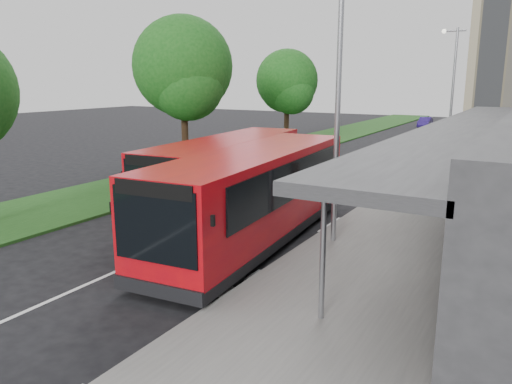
# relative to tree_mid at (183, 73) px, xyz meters

# --- Properties ---
(ground) EXTENTS (120.00, 120.00, 0.00)m
(ground) POSITION_rel_tree_mid_xyz_m (7.01, -9.05, -5.34)
(ground) COLOR black
(ground) RESTS_ON ground
(pavement) EXTENTS (5.00, 80.00, 0.15)m
(pavement) POSITION_rel_tree_mid_xyz_m (13.01, 10.95, -5.26)
(pavement) COLOR slate
(pavement) RESTS_ON ground
(grass_verge) EXTENTS (5.00, 80.00, 0.10)m
(grass_verge) POSITION_rel_tree_mid_xyz_m (0.01, 10.95, -5.29)
(grass_verge) COLOR #184014
(grass_verge) RESTS_ON ground
(lane_centre_line) EXTENTS (0.12, 70.00, 0.01)m
(lane_centre_line) POSITION_rel_tree_mid_xyz_m (7.01, 5.95, -5.33)
(lane_centre_line) COLOR silver
(lane_centre_line) RESTS_ON ground
(kerb_dashes) EXTENTS (0.12, 56.00, 0.01)m
(kerb_dashes) POSITION_rel_tree_mid_xyz_m (10.31, 9.95, -5.33)
(kerb_dashes) COLOR silver
(kerb_dashes) RESTS_ON ground
(tree_mid) EXTENTS (5.14, 5.14, 8.27)m
(tree_mid) POSITION_rel_tree_mid_xyz_m (0.00, 0.00, 0.00)
(tree_mid) COLOR #332114
(tree_mid) RESTS_ON ground
(tree_far) EXTENTS (4.49, 4.49, 7.18)m
(tree_far) POSITION_rel_tree_mid_xyz_m (0.00, 12.00, -0.70)
(tree_far) COLOR #332114
(tree_far) RESTS_ON ground
(lamp_post_near) EXTENTS (1.44, 0.28, 8.00)m
(lamp_post_near) POSITION_rel_tree_mid_xyz_m (11.13, -7.05, -0.62)
(lamp_post_near) COLOR gray
(lamp_post_near) RESTS_ON pavement
(lamp_post_far) EXTENTS (1.44, 0.28, 8.00)m
(lamp_post_far) POSITION_rel_tree_mid_xyz_m (11.13, 12.95, -0.62)
(lamp_post_far) COLOR gray
(lamp_post_far) RESTS_ON pavement
(bus_main) EXTENTS (3.43, 10.46, 2.91)m
(bus_main) POSITION_rel_tree_mid_xyz_m (8.97, -8.03, -3.84)
(bus_main) COLOR red
(bus_main) RESTS_ON ground
(bus_second) EXTENTS (3.27, 9.91, 2.76)m
(bus_second) POSITION_rel_tree_mid_xyz_m (5.76, -4.77, -3.92)
(bus_second) COLOR red
(bus_second) RESTS_ON ground
(litter_bin) EXTENTS (0.52, 0.52, 0.77)m
(litter_bin) POSITION_rel_tree_mid_xyz_m (13.01, 1.85, -4.80)
(litter_bin) COLOR #3D2419
(litter_bin) RESTS_ON pavement
(bollard) EXTENTS (0.18, 0.18, 1.01)m
(bollard) POSITION_rel_tree_mid_xyz_m (12.37, 9.43, -4.68)
(bollard) COLOR #DA9E0B
(bollard) RESTS_ON pavement
(car_near) EXTENTS (2.42, 3.32, 1.05)m
(car_near) POSITION_rel_tree_mid_xyz_m (9.21, 30.05, -4.81)
(car_near) COLOR #5B0D1C
(car_near) RESTS_ON ground
(car_far) EXTENTS (1.31, 3.37, 1.09)m
(car_far) POSITION_rel_tree_mid_xyz_m (5.37, 34.25, -4.79)
(car_far) COLOR navy
(car_far) RESTS_ON ground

